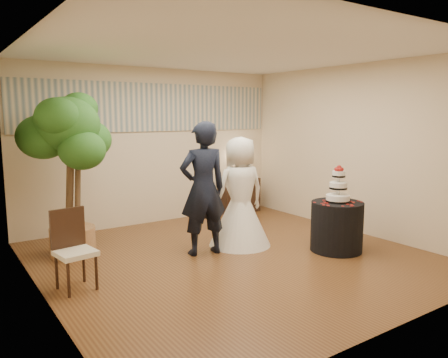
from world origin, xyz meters
TOP-DOWN VIEW (x-y plane):
  - floor at (0.00, 0.00)m, footprint 5.00×5.00m
  - ceiling at (0.00, 0.00)m, footprint 5.00×5.00m
  - wall_back at (0.00, 2.50)m, footprint 5.00×0.06m
  - wall_front at (0.00, -2.50)m, footprint 5.00×0.06m
  - wall_left at (-2.50, 0.00)m, footprint 0.06×5.00m
  - wall_right at (2.50, 0.00)m, footprint 0.06×5.00m
  - mural_border at (0.00, 2.48)m, footprint 4.90×0.02m
  - groom at (-0.26, 0.39)m, footprint 0.75×0.55m
  - bride at (0.42, 0.44)m, footprint 1.02×1.02m
  - cake_table at (1.42, -0.59)m, footprint 0.93×0.93m
  - wedding_cake at (1.42, -0.59)m, footprint 0.34×0.34m
  - console at (1.76, 2.29)m, footprint 0.83×0.38m
  - table_lamp at (1.76, 2.29)m, footprint 0.34×0.34m
  - ficus_tree at (-1.82, 1.39)m, footprint 1.57×1.57m
  - side_chair at (-2.14, 0.10)m, footprint 0.48×0.50m

SIDE VIEW (x-z plane):
  - floor at x=0.00m, z-range 0.00..0.00m
  - console at x=1.76m, z-range 0.00..0.69m
  - cake_table at x=1.42m, z-range 0.00..0.72m
  - side_chair at x=-2.14m, z-range 0.00..0.92m
  - bride at x=0.42m, z-range 0.00..1.65m
  - groom at x=-0.26m, z-range 0.00..1.89m
  - table_lamp at x=1.76m, z-range 0.69..1.27m
  - wedding_cake at x=1.42m, z-range 0.72..1.26m
  - ficus_tree at x=-1.82m, z-range 0.00..2.34m
  - wall_back at x=0.00m, z-range 0.00..2.80m
  - wall_front at x=0.00m, z-range 0.00..2.80m
  - wall_left at x=-2.50m, z-range 0.00..2.80m
  - wall_right at x=2.50m, z-range 0.00..2.80m
  - mural_border at x=0.00m, z-range 1.68..2.52m
  - ceiling at x=0.00m, z-range 2.80..2.80m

